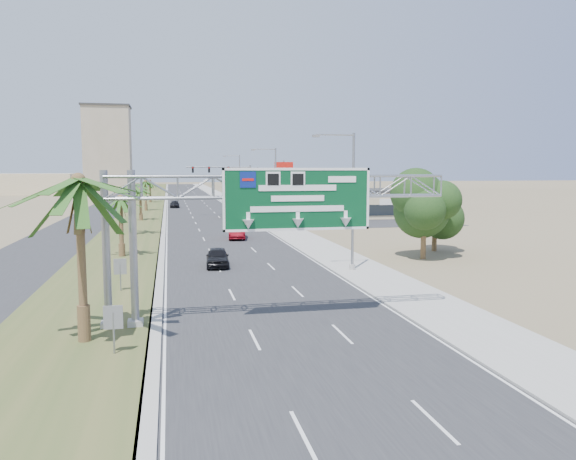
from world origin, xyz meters
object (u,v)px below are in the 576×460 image
(sign_gantry, at_px, (264,198))
(car_right_lane, at_px, (232,212))
(signal_mast, at_px, (238,185))
(pole_sign_red_far, at_px, (258,177))
(car_left_lane, at_px, (217,257))
(pole_sign_red_near, at_px, (284,175))
(palm_near, at_px, (78,181))
(pole_sign_blue, at_px, (285,181))
(car_mid_lane, at_px, (237,231))
(store_building, at_px, (351,204))
(car_far, at_px, (175,204))

(sign_gantry, relative_size, car_right_lane, 2.81)
(sign_gantry, relative_size, signal_mast, 1.63)
(car_right_lane, bearing_deg, pole_sign_red_far, 56.65)
(car_left_lane, height_order, pole_sign_red_near, pole_sign_red_near)
(signal_mast, bearing_deg, car_left_lane, -98.85)
(pole_sign_red_near, bearing_deg, sign_gantry, -102.78)
(palm_near, distance_m, pole_sign_blue, 61.99)
(palm_near, distance_m, car_mid_lane, 36.80)
(sign_gantry, distance_m, signal_mast, 62.37)
(sign_gantry, height_order, signal_mast, signal_mast)
(palm_near, relative_size, pole_sign_blue, 1.10)
(pole_sign_red_far, bearing_deg, car_right_lane, -130.19)
(pole_sign_red_near, bearing_deg, palm_near, -111.46)
(pole_sign_blue, bearing_deg, pole_sign_red_far, 105.86)
(palm_near, xyz_separation_m, car_right_lane, (13.11, 61.61, -6.10))
(palm_near, relative_size, pole_sign_red_far, 1.09)
(pole_sign_blue, bearing_deg, car_right_lane, 157.24)
(store_building, height_order, car_far, store_building)
(car_far, distance_m, pole_sign_red_near, 41.34)
(car_right_lane, bearing_deg, pole_sign_red_near, -64.77)
(store_building, bearing_deg, sign_gantry, -112.36)
(car_mid_lane, height_order, car_far, car_mid_lane)
(signal_mast, distance_m, car_left_lane, 46.81)
(store_building, bearing_deg, car_far, 134.50)
(palm_near, relative_size, store_building, 0.46)
(palm_near, distance_m, signal_mast, 65.60)
(car_mid_lane, bearing_deg, signal_mast, 89.18)
(palm_near, bearing_deg, pole_sign_red_near, 68.54)
(store_building, relative_size, car_left_lane, 4.26)
(signal_mast, height_order, car_mid_lane, signal_mast)
(car_mid_lane, bearing_deg, pole_sign_red_far, 83.51)
(pole_sign_blue, bearing_deg, car_left_lane, -108.62)
(car_left_lane, xyz_separation_m, pole_sign_blue, (13.63, 40.47, 4.87))
(pole_sign_blue, distance_m, pole_sign_red_far, 9.64)
(palm_near, relative_size, car_right_lane, 1.40)
(palm_near, relative_size, signal_mast, 0.81)
(sign_gantry, height_order, store_building, sign_gantry)
(sign_gantry, height_order, car_far, sign_gantry)
(pole_sign_red_near, bearing_deg, store_building, 41.99)
(sign_gantry, relative_size, palm_near, 2.01)
(signal_mast, bearing_deg, palm_near, -102.66)
(signal_mast, xyz_separation_m, car_right_lane, (-1.26, -2.36, -4.02))
(palm_near, height_order, pole_sign_blue, palm_near)
(car_right_lane, xyz_separation_m, car_far, (-8.36, 23.31, -0.19))
(store_building, bearing_deg, car_right_lane, 168.71)
(sign_gantry, height_order, palm_near, palm_near)
(car_mid_lane, distance_m, car_right_lane, 27.04)
(sign_gantry, xyz_separation_m, store_building, (23.06, 56.07, -4.06))
(sign_gantry, bearing_deg, palm_near, -166.68)
(sign_gantry, xyz_separation_m, pole_sign_red_far, (10.06, 65.71, -0.02))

